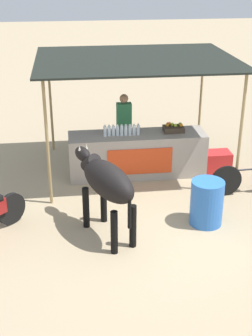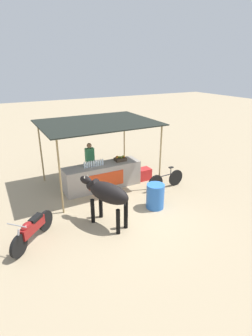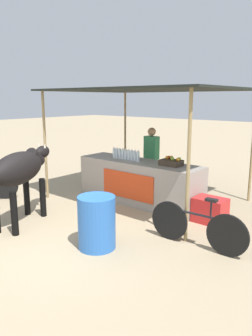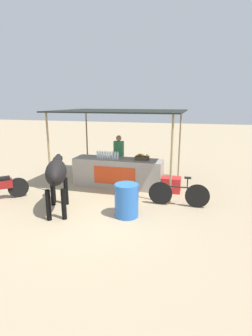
% 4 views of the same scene
% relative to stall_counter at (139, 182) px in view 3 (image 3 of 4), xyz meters
% --- Properties ---
extents(ground_plane, '(60.00, 60.00, 0.00)m').
position_rel_stall_counter_xyz_m(ground_plane, '(0.00, -2.20, -0.48)').
color(ground_plane, tan).
extents(stall_counter, '(3.00, 0.82, 0.96)m').
position_rel_stall_counter_xyz_m(stall_counter, '(0.00, 0.00, 0.00)').
color(stall_counter, '#9E9389').
rests_on(stall_counter, ground).
extents(stall_awning, '(4.20, 3.20, 2.54)m').
position_rel_stall_counter_xyz_m(stall_awning, '(0.00, 0.30, 1.96)').
color(stall_awning, black).
rests_on(stall_awning, ground).
extents(water_bottle_row, '(0.79, 0.07, 0.25)m').
position_rel_stall_counter_xyz_m(water_bottle_row, '(-0.35, -0.05, 0.59)').
color(water_bottle_row, silver).
rests_on(water_bottle_row, stall_counter).
extents(fruit_crate, '(0.44, 0.32, 0.18)m').
position_rel_stall_counter_xyz_m(fruit_crate, '(0.81, 0.06, 0.55)').
color(fruit_crate, '#3F3326').
rests_on(fruit_crate, stall_counter).
extents(vendor_behind_counter, '(0.34, 0.22, 1.65)m').
position_rel_stall_counter_xyz_m(vendor_behind_counter, '(-0.20, 0.75, 0.37)').
color(vendor_behind_counter, '#383842').
rests_on(vendor_behind_counter, ground).
extents(cooler_box, '(0.60, 0.44, 0.48)m').
position_rel_stall_counter_xyz_m(cooler_box, '(1.81, -0.10, -0.24)').
color(cooler_box, red).
rests_on(cooler_box, ground).
extents(water_barrel, '(0.60, 0.60, 0.85)m').
position_rel_stall_counter_xyz_m(water_barrel, '(0.94, -2.27, -0.06)').
color(water_barrel, blue).
rests_on(water_barrel, ground).
extents(cow, '(1.10, 1.80, 1.44)m').
position_rel_stall_counter_xyz_m(cow, '(-0.90, -2.42, 0.55)').
color(cow, black).
rests_on(cow, ground).
extents(bicycle_leaning, '(1.66, 0.12, 0.85)m').
position_rel_stall_counter_xyz_m(bicycle_leaning, '(2.14, -1.24, -0.13)').
color(bicycle_leaning, black).
rests_on(bicycle_leaning, ground).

